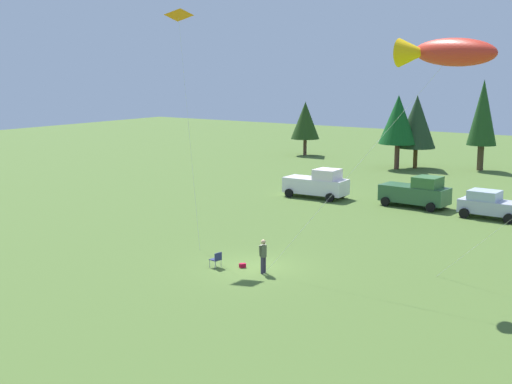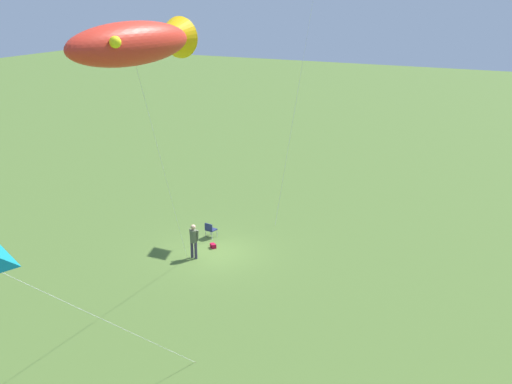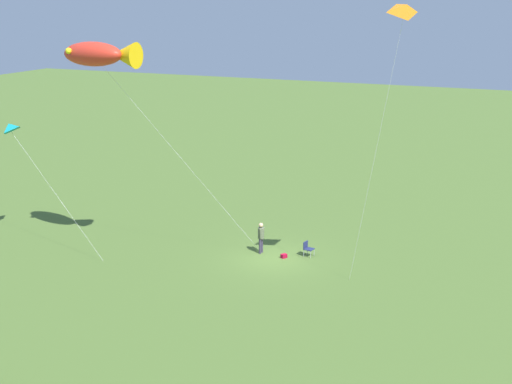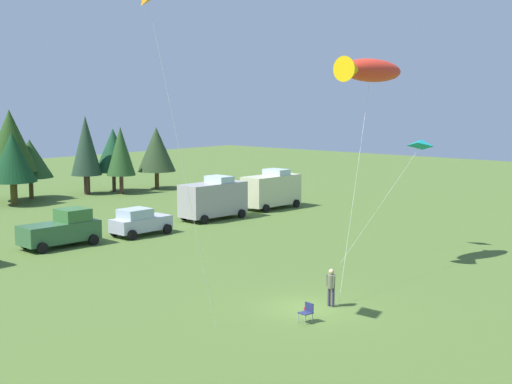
{
  "view_description": "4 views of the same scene",
  "coord_description": "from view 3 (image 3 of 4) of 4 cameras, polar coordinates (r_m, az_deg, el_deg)",
  "views": [
    {
      "loc": [
        20.41,
        -29.11,
        10.26
      ],
      "look_at": [
        -0.51,
        0.89,
        3.78
      ],
      "focal_mm": 50.0,
      "sensor_mm": 36.0,
      "label": 1
    },
    {
      "loc": [
        23.48,
        13.58,
        12.37
      ],
      "look_at": [
        -2.23,
        1.19,
        2.67
      ],
      "focal_mm": 42.0,
      "sensor_mm": 36.0,
      "label": 2
    },
    {
      "loc": [
        -13.42,
        33.74,
        13.8
      ],
      "look_at": [
        0.33,
        1.6,
        4.14
      ],
      "focal_mm": 50.0,
      "sensor_mm": 36.0,
      "label": 3
    },
    {
      "loc": [
        -24.85,
        -18.58,
        9.35
      ],
      "look_at": [
        0.22,
        3.25,
        4.98
      ],
      "focal_mm": 50.0,
      "sensor_mm": 36.0,
      "label": 4
    }
  ],
  "objects": [
    {
      "name": "ground_plane",
      "position": [
        38.85,
        1.38,
        -5.37
      ],
      "size": [
        160.0,
        160.0,
        0.0
      ],
      "primitive_type": "plane",
      "color": "#49652A"
    },
    {
      "name": "person_kite_flyer",
      "position": [
        39.36,
        0.4,
        -3.5
      ],
      "size": [
        0.35,
        0.53,
        1.74
      ],
      "rotation": [
        0.0,
        0.0,
        3.11
      ],
      "color": "#393249",
      "rests_on": "ground"
    },
    {
      "name": "folding_chair",
      "position": [
        39.19,
        4.15,
        -4.46
      ],
      "size": [
        0.55,
        0.55,
        0.82
      ],
      "rotation": [
        0.0,
        0.0,
        2.98
      ],
      "color": "navy",
      "rests_on": "ground"
    },
    {
      "name": "backpack_on_grass",
      "position": [
        38.97,
        2.25,
        -5.13
      ],
      "size": [
        0.36,
        0.39,
        0.22
      ],
      "primitive_type": "cube",
      "rotation": [
        0.0,
        0.0,
        0.99
      ],
      "color": "#AA0C2A",
      "rests_on": "ground"
    },
    {
      "name": "kite_large_fish",
      "position": [
        38.26,
        -12.38,
        10.71
      ],
      "size": [
        10.26,
        4.8,
        11.57
      ],
      "color": "red",
      "rests_on": "ground"
    },
    {
      "name": "kite_delta_orange",
      "position": [
        31.92,
        11.96,
        14.02
      ],
      "size": [
        3.15,
        2.04,
        13.63
      ],
      "color": "orange",
      "rests_on": "ground"
    },
    {
      "name": "kite_delta_teal",
      "position": [
        42.8,
        -19.16,
        4.89
      ],
      "size": [
        7.37,
        1.96,
        6.97
      ],
      "color": "teal",
      "rests_on": "ground"
    }
  ]
}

